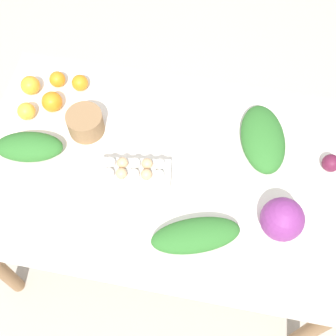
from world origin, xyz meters
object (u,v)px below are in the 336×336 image
at_px(paper_bag, 85,123).
at_px(orange_0, 52,102).
at_px(greens_bunch_beet_tops, 263,139).
at_px(orange_3, 80,83).
at_px(greens_bunch_chard, 196,235).
at_px(cabbage_purple, 282,219).
at_px(greens_bunch_dandelion, 29,147).
at_px(orange_4, 26,111).
at_px(orange_1, 30,85).
at_px(beet_root, 331,163).
at_px(orange_2, 57,79).
at_px(egg_carton, 135,172).

distance_m(paper_bag, orange_0, 0.17).
height_order(greens_bunch_beet_tops, orange_3, greens_bunch_beet_tops).
bearing_deg(greens_bunch_chard, cabbage_purple, 19.49).
height_order(greens_bunch_chard, greens_bunch_beet_tops, greens_bunch_beet_tops).
distance_m(greens_bunch_dandelion, orange_3, 0.34).
bearing_deg(orange_3, orange_4, -133.42).
bearing_deg(greens_bunch_beet_tops, paper_bag, -174.97).
height_order(greens_bunch_chard, greens_bunch_dandelion, greens_bunch_dandelion).
bearing_deg(orange_1, greens_bunch_chard, -33.42).
bearing_deg(paper_bag, orange_3, 112.46).
relative_size(cabbage_purple, beet_root, 2.27).
relative_size(greens_bunch_chard, beet_root, 4.63).
bearing_deg(orange_2, paper_bag, -47.70).
bearing_deg(cabbage_purple, orange_0, 159.79).
height_order(paper_bag, orange_2, paper_bag).
bearing_deg(greens_bunch_beet_tops, orange_0, 178.92).
xyz_separation_m(greens_bunch_beet_tops, orange_0, (-0.82, 0.02, -0.01)).
relative_size(greens_bunch_beet_tops, orange_0, 3.66).
relative_size(cabbage_purple, orange_0, 1.85).
bearing_deg(orange_0, greens_bunch_chard, -34.08).
height_order(paper_bag, greens_bunch_beet_tops, paper_bag).
xyz_separation_m(greens_bunch_dandelion, orange_4, (-0.07, 0.15, -0.01)).
height_order(egg_carton, greens_bunch_beet_tops, same).
xyz_separation_m(paper_bag, greens_bunch_beet_tops, (0.66, 0.06, -0.00)).
distance_m(cabbage_purple, orange_3, 0.94).
height_order(egg_carton, orange_3, egg_carton).
bearing_deg(orange_1, orange_3, 15.83).
relative_size(egg_carton, paper_bag, 1.96).
xyz_separation_m(greens_bunch_beet_tops, orange_2, (-0.83, 0.13, -0.01)).
relative_size(greens_bunch_chard, greens_bunch_beet_tops, 1.03).
distance_m(orange_1, orange_3, 0.19).
bearing_deg(beet_root, orange_0, 176.63).
distance_m(greens_bunch_beet_tops, orange_0, 0.82).
bearing_deg(orange_3, orange_1, -164.17).
height_order(orange_2, orange_3, orange_3).
xyz_separation_m(paper_bag, orange_1, (-0.27, 0.14, -0.01)).
distance_m(greens_bunch_chard, orange_4, 0.81).
height_order(greens_bunch_beet_tops, beet_root, greens_bunch_beet_tops).
height_order(beet_root, orange_3, same).
bearing_deg(orange_3, beet_root, -10.15).
distance_m(cabbage_purple, greens_bunch_chard, 0.29).
height_order(orange_1, orange_4, orange_1).
relative_size(beet_root, orange_0, 0.81).
xyz_separation_m(orange_3, orange_4, (-0.16, -0.17, 0.00)).
relative_size(paper_bag, orange_1, 1.80).
xyz_separation_m(beet_root, orange_4, (-1.16, 0.00, 0.00)).
bearing_deg(orange_0, cabbage_purple, -20.21).
relative_size(orange_3, orange_4, 0.95).
relative_size(egg_carton, orange_1, 3.54).
relative_size(paper_bag, beet_root, 2.09).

